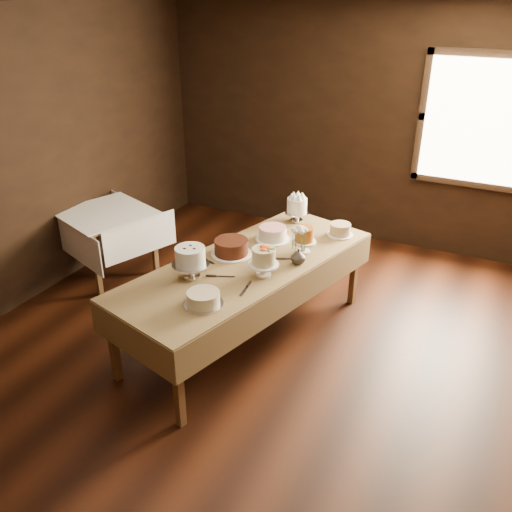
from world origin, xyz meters
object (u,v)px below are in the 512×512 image
(cake_server_a, at_px, (226,277))
(cake_server_e, at_px, (209,261))
(cake_lattice, at_px, (273,234))
(cake_flowers, at_px, (264,263))
(cake_chocolate, at_px, (231,248))
(cake_speckled, at_px, (340,230))
(cake_cream, at_px, (203,299))
(cake_server_d, at_px, (294,259))
(display_table, at_px, (246,269))
(cake_swirl, at_px, (191,264))
(side_table, at_px, (106,219))
(cake_server_b, at_px, (244,291))
(cake_meringue, at_px, (297,210))
(cake_server_c, at_px, (267,249))
(flower_vase, at_px, (298,256))
(cake_caramel, at_px, (304,241))

(cake_server_a, height_order, cake_server_e, same)
(cake_lattice, distance_m, cake_flowers, 0.71)
(cake_chocolate, bearing_deg, cake_speckled, 47.95)
(cake_cream, distance_m, cake_server_d, 1.05)
(display_table, relative_size, cake_server_d, 11.08)
(cake_swirl, bearing_deg, side_table, 152.10)
(cake_lattice, distance_m, cake_server_b, 1.00)
(cake_chocolate, xyz_separation_m, cake_server_d, (0.54, 0.16, -0.06))
(cake_swirl, distance_m, cake_server_a, 0.31)
(cake_chocolate, bearing_deg, cake_server_b, -53.16)
(cake_meringue, bearing_deg, cake_swirl, -102.61)
(cake_cream, bearing_deg, cake_flowers, 70.99)
(cake_swirl, xyz_separation_m, cake_server_c, (0.34, 0.75, -0.12))
(cake_speckled, height_order, cake_server_b, cake_speckled)
(display_table, distance_m, cake_meringue, 1.06)
(flower_vase, bearing_deg, cake_server_a, -132.32)
(side_table, xyz_separation_m, cake_lattice, (1.92, 0.10, 0.17))
(cake_swirl, relative_size, cake_server_a, 1.43)
(cake_cream, bearing_deg, cake_server_d, 71.90)
(cake_speckled, bearing_deg, cake_server_a, -115.87)
(cake_speckled, distance_m, cake_server_b, 1.39)
(display_table, xyz_separation_m, cake_server_e, (-0.30, -0.13, 0.06))
(side_table, bearing_deg, cake_server_b, -22.51)
(cake_lattice, relative_size, cake_server_b, 1.35)
(cake_lattice, relative_size, cake_server_c, 1.35)
(cake_flowers, height_order, cake_server_d, cake_flowers)
(cake_speckled, height_order, cake_chocolate, cake_chocolate)
(side_table, bearing_deg, display_table, -12.72)
(cake_cream, xyz_separation_m, cake_server_a, (-0.06, 0.45, -0.05))
(cake_swirl, bearing_deg, cake_server_d, 46.73)
(cake_caramel, xyz_separation_m, cake_flowers, (-0.14, -0.55, 0.00))
(cake_cream, height_order, cake_server_c, cake_cream)
(cake_cream, relative_size, cake_server_e, 1.47)
(cake_swirl, relative_size, cake_server_c, 1.43)
(cake_meringue, height_order, cake_server_d, cake_meringue)
(cake_server_d, bearing_deg, cake_speckled, 46.19)
(cake_caramel, distance_m, cake_chocolate, 0.65)
(cake_server_b, relative_size, cake_server_e, 1.00)
(cake_swirl, bearing_deg, cake_lattice, 72.76)
(display_table, xyz_separation_m, cake_server_a, (-0.04, -0.30, 0.06))
(cake_server_d, bearing_deg, side_table, 148.32)
(cake_server_b, xyz_separation_m, flower_vase, (0.20, 0.63, 0.06))
(cake_flowers, xyz_separation_m, cake_server_c, (-0.18, 0.46, -0.11))
(cake_server_c, relative_size, cake_server_d, 1.00)
(side_table, distance_m, cake_lattice, 1.93)
(cake_meringue, bearing_deg, cake_caramel, -62.59)
(cake_lattice, height_order, cake_server_d, cake_lattice)
(cake_server_e, bearing_deg, cake_flowers, 18.97)
(side_table, distance_m, cake_server_e, 1.71)
(cake_speckled, distance_m, cake_swirl, 1.57)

